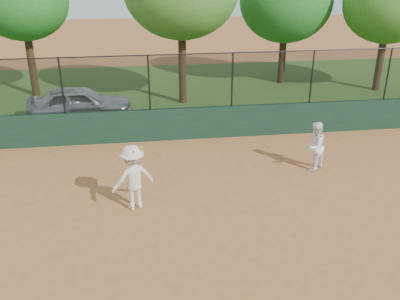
{
  "coord_description": "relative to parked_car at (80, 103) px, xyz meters",
  "views": [
    {
      "loc": [
        -0.79,
        -9.43,
        6.43
      ],
      "look_at": [
        0.8,
        2.2,
        1.2
      ],
      "focal_mm": 40.0,
      "sensor_mm": 36.0,
      "label": 1
    }
  ],
  "objects": [
    {
      "name": "player_main",
      "position": [
        2.19,
        -7.35,
        0.2
      ],
      "size": [
        1.36,
        1.07,
        2.0
      ],
      "color": "beige",
      "rests_on": "ground"
    },
    {
      "name": "tree_1",
      "position": [
        -2.58,
        3.93,
        3.69
      ],
      "size": [
        4.15,
        3.77,
        6.22
      ],
      "color": "#3D2915",
      "rests_on": "ground"
    },
    {
      "name": "fence_assembly",
      "position": [
        3.29,
        -2.63,
        1.52
      ],
      "size": [
        26.0,
        0.06,
        2.0
      ],
      "color": "black",
      "rests_on": "back_wall"
    },
    {
      "name": "tree_4",
      "position": [
        14.39,
        2.54,
        3.51
      ],
      "size": [
        4.39,
        3.99,
        6.14
      ],
      "color": "#432D17",
      "rests_on": "ground"
    },
    {
      "name": "back_wall",
      "position": [
        3.32,
        -2.63,
        -0.12
      ],
      "size": [
        26.0,
        0.2,
        1.2
      ],
      "primitive_type": "cube",
      "color": "#173321",
      "rests_on": "ground"
    },
    {
      "name": "player_second",
      "position": [
        7.88,
        -5.75,
        0.09
      ],
      "size": [
        0.99,
        0.97,
        1.6
      ],
      "primitive_type": "imported",
      "rotation": [
        0.0,
        0.0,
        3.86
      ],
      "color": "white",
      "rests_on": "ground"
    },
    {
      "name": "ground",
      "position": [
        3.32,
        -8.63,
        -0.72
      ],
      "size": [
        80.0,
        80.0,
        0.0
      ],
      "primitive_type": "plane",
      "color": "#A36434",
      "rests_on": "ground"
    },
    {
      "name": "grass_strip",
      "position": [
        3.32,
        3.37,
        -0.71
      ],
      "size": [
        36.0,
        12.0,
        0.01
      ],
      "primitive_type": "cube",
      "color": "#294C17",
      "rests_on": "ground"
    },
    {
      "name": "parked_car",
      "position": [
        0.0,
        0.0,
        0.0
      ],
      "size": [
        4.31,
        1.96,
        1.43
      ],
      "primitive_type": "imported",
      "rotation": [
        0.0,
        0.0,
        1.64
      ],
      "color": "#B3B8BD",
      "rests_on": "ground"
    },
    {
      "name": "tree_3",
      "position": [
        9.99,
        4.52,
        3.43
      ],
      "size": [
        4.7,
        4.27,
        6.19
      ],
      "color": "#382212",
      "rests_on": "ground"
    }
  ]
}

